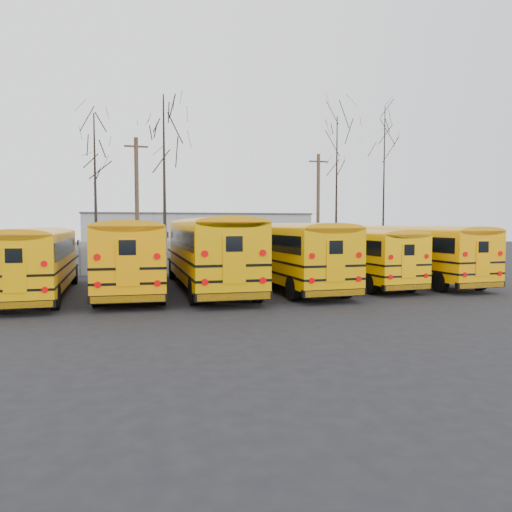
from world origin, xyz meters
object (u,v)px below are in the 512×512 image
object	(u,v)px
bus_a	(37,256)
bus_b	(132,250)
bus_d	(288,250)
bus_c	(210,247)
utility_pole_right	(318,208)
bus_e	(354,252)
utility_pole_left	(137,202)
bus_f	(415,249)

from	to	relation	value
bus_a	bus_b	xyz separation A→B (m)	(3.82, 0.56, 0.18)
bus_d	bus_c	bearing A→B (deg)	174.02
bus_d	utility_pole_right	distance (m)	14.94
bus_e	utility_pole_left	xyz separation A→B (m)	(-10.14, 11.10, 2.79)
bus_e	utility_pole_right	bearing A→B (deg)	72.12
bus_a	bus_c	world-z (taller)	bus_c
bus_d	utility_pole_right	size ratio (longest dim) A/B	1.37
utility_pole_left	bus_a	bearing A→B (deg)	-114.36
bus_c	bus_d	bearing A→B (deg)	-3.41
bus_b	utility_pole_right	world-z (taller)	utility_pole_right
bus_a	bus_e	distance (m)	14.62
bus_a	utility_pole_left	bearing A→B (deg)	69.03
bus_a	utility_pole_right	size ratio (longest dim) A/B	1.27
bus_b	utility_pole_left	world-z (taller)	utility_pole_left
bus_f	utility_pole_left	xyz separation A→B (m)	(-13.53, 11.25, 2.71)
bus_d	bus_a	bearing A→B (deg)	178.25
bus_b	bus_d	size ratio (longest dim) A/B	1.03
bus_b	utility_pole_left	bearing A→B (deg)	89.72
bus_b	bus_f	xyz separation A→B (m)	(14.19, -0.14, -0.15)
bus_e	bus_f	xyz separation A→B (m)	(3.39, -0.15, 0.08)
bus_c	utility_pole_right	size ratio (longest dim) A/B	1.47
bus_a	bus_b	bearing A→B (deg)	8.37
bus_d	utility_pole_right	world-z (taller)	utility_pole_right
bus_f	utility_pole_right	size ratio (longest dim) A/B	1.30
bus_a	bus_b	size ratio (longest dim) A/B	0.90
bus_d	utility_pole_left	size ratio (longest dim) A/B	1.30
bus_b	bus_f	distance (m)	14.19
bus_a	bus_e	bearing A→B (deg)	2.24
bus_c	bus_a	bearing A→B (deg)	-177.03
bus_e	bus_a	bearing A→B (deg)	178.90
bus_c	utility_pole_right	distance (m)	16.72
bus_e	utility_pole_left	distance (m)	15.29
bus_c	bus_e	bearing A→B (deg)	3.53
utility_pole_left	utility_pole_right	bearing A→B (deg)	2.27
bus_d	utility_pole_right	bearing A→B (deg)	60.57
bus_c	utility_pole_left	world-z (taller)	utility_pole_left
bus_c	bus_e	xyz separation A→B (m)	(7.36, 0.32, -0.32)
bus_c	bus_b	bearing A→B (deg)	175.79
bus_b	bus_c	distance (m)	3.45
bus_f	bus_e	bearing A→B (deg)	175.01
utility_pole_left	utility_pole_right	xyz separation A→B (m)	(13.36, 1.33, -0.21)
bus_b	bus_e	world-z (taller)	bus_b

